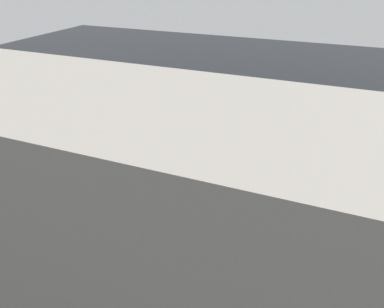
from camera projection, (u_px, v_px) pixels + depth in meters
The scene contains 8 objects.
ground_plane at pixel (217, 171), 16.16m from camera, with size 60.00×60.00×0.00m, color black.
kerb_strip at pixel (175, 229), 12.73m from camera, with size 24.00×3.20×0.04m, color gray.
moving_hatchback at pixel (236, 146), 16.06m from camera, with size 3.90×1.71×2.06m.
fire_hydrant at pixel (125, 174), 15.22m from camera, with size 0.42×0.31×0.80m.
pedestrian at pixel (109, 159), 15.18m from camera, with size 0.25×0.57×1.62m.
metal_railing at pixel (180, 234), 11.42m from camera, with size 11.02×0.04×1.05m.
sign_post at pixel (69, 170), 13.17m from camera, with size 0.07×0.44×2.40m.
puddle_patch at pixel (234, 172), 16.10m from camera, with size 2.60×2.60×0.01m, color black.
Camera 1 is at (-4.43, 13.25, 8.21)m, focal length 35.00 mm.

